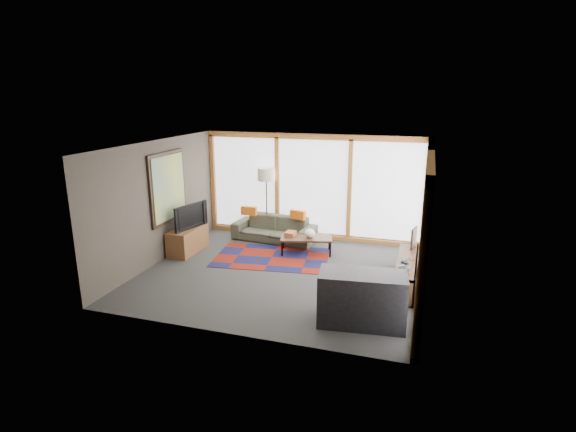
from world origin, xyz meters
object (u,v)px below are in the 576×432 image
(tv_console, at_px, (188,240))
(television, at_px, (188,216))
(sofa, at_px, (274,229))
(coffee_table, at_px, (306,245))
(floor_lamp, at_px, (267,203))
(bookshelf, at_px, (406,272))
(bar_counter, at_px, (362,299))

(tv_console, distance_m, television, 0.57)
(sofa, distance_m, coffee_table, 1.20)
(tv_console, bearing_deg, television, 19.79)
(floor_lamp, distance_m, bookshelf, 4.15)
(coffee_table, relative_size, tv_console, 1.00)
(floor_lamp, height_order, tv_console, floor_lamp)
(sofa, distance_m, television, 2.17)
(bookshelf, bearing_deg, sofa, 151.62)
(tv_console, bearing_deg, bar_counter, -26.76)
(tv_console, bearing_deg, sofa, 40.34)
(tv_console, relative_size, bar_counter, 0.85)
(coffee_table, relative_size, bookshelf, 0.57)
(sofa, distance_m, tv_console, 2.13)
(bar_counter, bearing_deg, sofa, 120.67)
(television, bearing_deg, sofa, -34.36)
(floor_lamp, distance_m, bar_counter, 4.85)
(sofa, xyz_separation_m, coffee_table, (1.00, -0.66, -0.10))
(tv_console, bearing_deg, bookshelf, -4.56)
(bar_counter, bearing_deg, coffee_table, 113.77)
(television, bearing_deg, coffee_table, -59.71)
(bookshelf, xyz_separation_m, tv_console, (-4.89, 0.39, 0.04))
(bookshelf, bearing_deg, bar_counter, -108.43)
(tv_console, bearing_deg, floor_lamp, 51.03)
(coffee_table, bearing_deg, sofa, 146.67)
(bar_counter, bearing_deg, television, 146.55)
(coffee_table, bearing_deg, bar_counter, -59.83)
(bar_counter, bearing_deg, tv_console, 146.84)
(tv_console, relative_size, television, 1.16)
(television, bearing_deg, tv_console, 124.77)
(sofa, xyz_separation_m, television, (-1.59, -1.37, 0.56))
(floor_lamp, distance_m, tv_console, 2.20)
(sofa, xyz_separation_m, tv_console, (-1.62, -1.38, -0.01))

